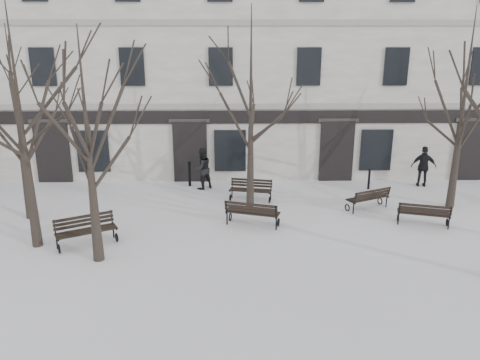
{
  "coord_description": "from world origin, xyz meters",
  "views": [
    {
      "loc": [
        -1.52,
        -13.8,
        6.56
      ],
      "look_at": [
        -1.22,
        3.0,
        1.52
      ],
      "focal_mm": 35.0,
      "sensor_mm": 36.0,
      "label": 1
    }
  ],
  "objects_px": {
    "bench_1": "(252,212)",
    "bench_2": "(424,213)",
    "bench_0": "(86,230)",
    "bench_4": "(369,198)",
    "tree_0": "(18,97)",
    "bench_3": "(251,189)",
    "tree_1": "(86,120)"
  },
  "relations": [
    {
      "from": "bench_1",
      "to": "bench_2",
      "type": "bearing_deg",
      "value": -163.4
    },
    {
      "from": "bench_0",
      "to": "bench_2",
      "type": "distance_m",
      "value": 11.94
    },
    {
      "from": "bench_4",
      "to": "tree_0",
      "type": "bearing_deg",
      "value": -10.83
    },
    {
      "from": "tree_0",
      "to": "bench_3",
      "type": "xyz_separation_m",
      "value": [
        7.27,
        4.5,
        -4.42
      ]
    },
    {
      "from": "bench_2",
      "to": "bench_4",
      "type": "distance_m",
      "value": 2.33
    },
    {
      "from": "tree_0",
      "to": "bench_4",
      "type": "bearing_deg",
      "value": 15.21
    },
    {
      "from": "tree_1",
      "to": "bench_3",
      "type": "distance_m",
      "value": 8.41
    },
    {
      "from": "bench_0",
      "to": "bench_3",
      "type": "relative_size",
      "value": 1.09
    },
    {
      "from": "bench_1",
      "to": "tree_0",
      "type": "bearing_deg",
      "value": 29.93
    },
    {
      "from": "bench_3",
      "to": "bench_4",
      "type": "bearing_deg",
      "value": -2.54
    },
    {
      "from": "tree_0",
      "to": "bench_2",
      "type": "height_order",
      "value": "tree_0"
    },
    {
      "from": "tree_1",
      "to": "bench_1",
      "type": "relative_size",
      "value": 3.39
    },
    {
      "from": "bench_1",
      "to": "bench_4",
      "type": "xyz_separation_m",
      "value": [
        4.75,
        1.67,
        -0.04
      ]
    },
    {
      "from": "tree_1",
      "to": "bench_1",
      "type": "bearing_deg",
      "value": 28.66
    },
    {
      "from": "bench_0",
      "to": "bench_3",
      "type": "height_order",
      "value": "bench_0"
    },
    {
      "from": "bench_1",
      "to": "bench_0",
      "type": "bearing_deg",
      "value": 32.74
    },
    {
      "from": "tree_0",
      "to": "bench_2",
      "type": "bearing_deg",
      "value": 6.28
    },
    {
      "from": "bench_0",
      "to": "tree_1",
      "type": "bearing_deg",
      "value": -87.03
    },
    {
      "from": "bench_1",
      "to": "bench_3",
      "type": "xyz_separation_m",
      "value": [
        0.06,
        2.91,
        -0.05
      ]
    },
    {
      "from": "tree_0",
      "to": "bench_3",
      "type": "relative_size",
      "value": 4.22
    },
    {
      "from": "bench_0",
      "to": "bench_1",
      "type": "xyz_separation_m",
      "value": [
        5.59,
        1.52,
        0.0
      ]
    },
    {
      "from": "tree_1",
      "to": "bench_0",
      "type": "distance_m",
      "value": 4.06
    },
    {
      "from": "tree_0",
      "to": "tree_1",
      "type": "bearing_deg",
      "value": -25.1
    },
    {
      "from": "tree_0",
      "to": "bench_0",
      "type": "distance_m",
      "value": 4.66
    },
    {
      "from": "bench_1",
      "to": "bench_3",
      "type": "height_order",
      "value": "bench_1"
    },
    {
      "from": "bench_0",
      "to": "bench_3",
      "type": "xyz_separation_m",
      "value": [
        5.65,
        4.43,
        -0.05
      ]
    },
    {
      "from": "tree_0",
      "to": "bench_2",
      "type": "xyz_separation_m",
      "value": [
        13.47,
        1.48,
        -4.41
      ]
    },
    {
      "from": "bench_2",
      "to": "bench_0",
      "type": "bearing_deg",
      "value": 23.66
    },
    {
      "from": "tree_1",
      "to": "bench_3",
      "type": "height_order",
      "value": "tree_1"
    },
    {
      "from": "tree_1",
      "to": "bench_4",
      "type": "height_order",
      "value": "tree_1"
    },
    {
      "from": "tree_1",
      "to": "bench_3",
      "type": "xyz_separation_m",
      "value": [
        4.95,
        5.58,
        -3.88
      ]
    },
    {
      "from": "tree_0",
      "to": "tree_1",
      "type": "height_order",
      "value": "tree_0"
    }
  ]
}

